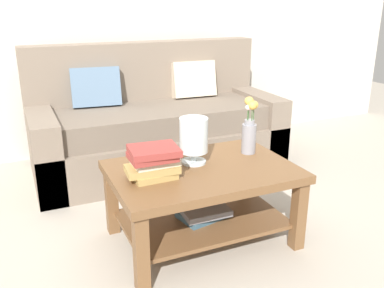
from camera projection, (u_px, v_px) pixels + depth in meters
ground_plane at (195, 215)px, 2.90m from camera, size 10.00×10.00×0.00m
back_wall at (123, 6)px, 3.88m from camera, size 6.40×0.12×2.70m
couch at (156, 126)px, 3.66m from camera, size 2.09×0.90×1.06m
coffee_table at (202, 189)px, 2.50m from camera, size 1.07×0.73×0.48m
book_stack_main at (153, 162)px, 2.29m from camera, size 0.30×0.24×0.18m
glass_hurricane_vase at (194, 137)px, 2.48m from camera, size 0.17×0.17×0.28m
flower_pitcher at (249, 130)px, 2.65m from camera, size 0.10×0.10×0.36m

